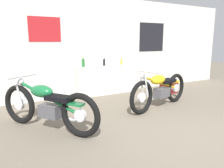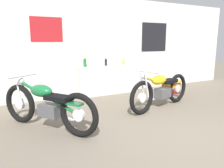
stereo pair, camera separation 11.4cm
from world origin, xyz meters
The scene contains 9 objects.
ground_plane centered at (0.00, 0.00, 0.00)m, with size 24.00×24.00×0.00m, color #706656.
wall_back centered at (0.01, 3.41, 1.40)m, with size 10.00×0.07×2.80m.
sill_counter centered at (0.10, 3.23, 0.43)m, with size 1.88×0.28×0.85m.
bottle_leftmost centered at (-0.63, 3.24, 0.98)m, with size 0.08×0.08×0.29m.
bottle_left_center centered at (0.01, 3.23, 0.96)m, with size 0.07×0.07×0.26m.
bottle_center centered at (0.60, 3.22, 0.94)m, with size 0.07×0.07×0.21m.
motorcycle_yellow centered at (0.56, 1.41, 0.44)m, with size 2.10×0.78×0.93m.
motorcycle_green centered at (-2.08, 1.37, 0.44)m, with size 1.29×1.83×0.94m.
hard_case_darkred centered at (1.80, 2.41, 0.17)m, with size 0.48×0.34×0.37m.
Camera 2 is at (-2.79, -2.46, 1.56)m, focal length 35.00 mm.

